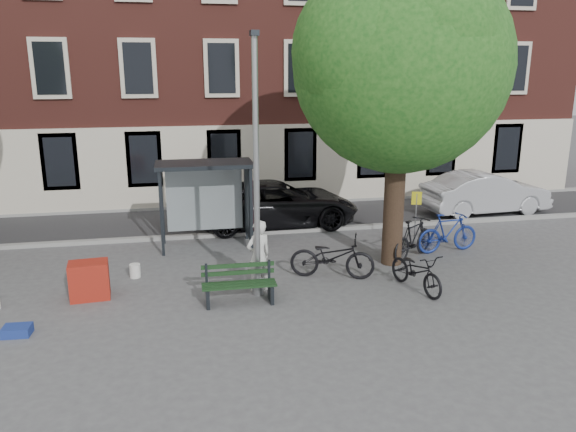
% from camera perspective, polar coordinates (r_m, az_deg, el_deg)
% --- Properties ---
extents(ground, '(90.00, 90.00, 0.00)m').
position_cam_1_polar(ground, '(13.79, -3.06, -7.92)').
color(ground, '#4C4C4F').
rests_on(ground, ground).
extents(road, '(40.00, 4.00, 0.01)m').
position_cam_1_polar(road, '(20.38, -5.87, -0.38)').
color(road, '#28282B').
rests_on(road, ground).
extents(curb_near, '(40.00, 0.25, 0.12)m').
position_cam_1_polar(curb_near, '(18.45, -5.28, -1.81)').
color(curb_near, gray).
rests_on(curb_near, ground).
extents(curb_far, '(40.00, 0.25, 0.12)m').
position_cam_1_polar(curb_far, '(22.30, -6.36, 1.09)').
color(curb_far, gray).
rests_on(curb_far, ground).
extents(building_row, '(30.00, 8.00, 14.00)m').
position_cam_1_polar(building_row, '(25.71, -7.65, 18.45)').
color(building_row, brown).
rests_on(building_row, ground).
extents(lamppost, '(0.28, 0.35, 6.11)m').
position_cam_1_polar(lamppost, '(12.97, -3.23, 3.50)').
color(lamppost, '#9EA0A3').
rests_on(lamppost, ground).
extents(tree_right, '(5.76, 5.60, 8.20)m').
position_cam_1_polar(tree_right, '(15.12, 11.65, 15.64)').
color(tree_right, black).
rests_on(tree_right, ground).
extents(bus_shelter, '(2.85, 1.45, 2.62)m').
position_cam_1_polar(bus_shelter, '(17.08, -7.14, 3.21)').
color(bus_shelter, '#1E2328').
rests_on(bus_shelter, ground).
extents(painter, '(0.77, 0.65, 1.80)m').
position_cam_1_polar(painter, '(13.68, -3.00, -4.07)').
color(painter, silver).
rests_on(painter, ground).
extents(bench, '(1.73, 0.59, 0.88)m').
position_cam_1_polar(bench, '(13.21, -4.99, -7.09)').
color(bench, '#1E2328').
rests_on(bench, ground).
extents(bike_a, '(2.33, 1.46, 1.15)m').
position_cam_1_polar(bike_a, '(14.64, 4.51, -4.14)').
color(bike_a, black).
rests_on(bike_a, ground).
extents(bike_b, '(2.03, 0.79, 1.19)m').
position_cam_1_polar(bike_b, '(17.28, 15.93, -1.64)').
color(bike_b, navy).
rests_on(bike_b, ground).
extents(bike_c, '(1.13, 2.02, 1.00)m').
position_cam_1_polar(bike_c, '(14.18, 12.92, -5.46)').
color(bike_c, black).
rests_on(bike_c, ground).
extents(bike_d, '(1.92, 1.64, 1.19)m').
position_cam_1_polar(bike_d, '(16.44, 12.61, -2.26)').
color(bike_d, black).
rests_on(bike_d, ground).
extents(car_dark, '(5.67, 2.76, 1.55)m').
position_cam_1_polar(car_dark, '(19.42, -1.10, 1.29)').
color(car_dark, black).
rests_on(car_dark, ground).
extents(car_silver, '(4.88, 2.03, 1.57)m').
position_cam_1_polar(car_silver, '(22.29, 19.42, 2.23)').
color(car_silver, '#B0B2B8').
rests_on(car_silver, ground).
extents(red_stand, '(0.95, 0.68, 0.90)m').
position_cam_1_polar(red_stand, '(14.18, -19.53, -6.18)').
color(red_stand, maroon).
rests_on(red_stand, ground).
extents(blue_crate, '(0.57, 0.43, 0.20)m').
position_cam_1_polar(blue_crate, '(13.01, -25.82, -10.44)').
color(blue_crate, navy).
rests_on(blue_crate, ground).
extents(bucket_b, '(0.35, 0.35, 0.36)m').
position_cam_1_polar(bucket_b, '(15.29, -15.28, -5.39)').
color(bucket_b, white).
rests_on(bucket_b, ground).
extents(notice_sign, '(0.30, 0.11, 1.74)m').
position_cam_1_polar(notice_sign, '(17.31, 12.88, 0.77)').
color(notice_sign, '#9EA0A3').
rests_on(notice_sign, ground).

